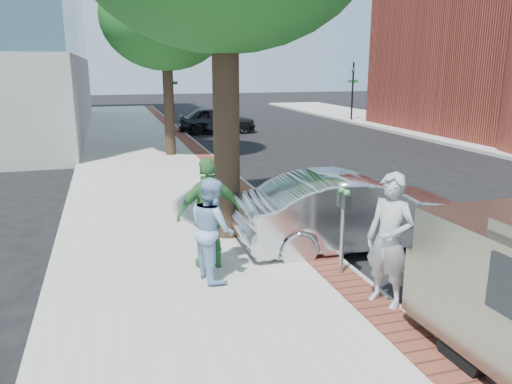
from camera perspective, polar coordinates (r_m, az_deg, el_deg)
name	(u,v)px	position (r m, az deg, el deg)	size (l,w,h in m)	color
ground	(286,273)	(8.88, 3.50, -9.26)	(120.00, 120.00, 0.00)	black
sidewalk	(155,179)	(16.08, -11.43, 1.48)	(5.00, 60.00, 0.15)	#9E9991
brick_strip	(223,172)	(16.39, -3.77, 2.26)	(0.60, 60.00, 0.01)	brown
curb	(234,174)	(16.49, -2.58, 2.06)	(0.10, 60.00, 0.15)	gray
signal_near	(172,89)	(29.91, -9.59, 11.52)	(0.70, 0.15, 3.80)	black
signal_far	(353,87)	(33.40, 10.99, 11.72)	(0.70, 0.15, 3.80)	black
tree_far	(165,17)	(19.86, -10.34, 19.06)	(4.80, 4.80, 7.14)	black
parking_meter	(343,213)	(8.25, 9.95, -2.41)	(0.12, 0.32, 1.47)	gray
person_gray	(390,240)	(7.37, 15.02, -5.35)	(0.71, 0.47, 1.96)	#9A9B9F
person_officer	(212,229)	(8.06, -5.03, -4.22)	(0.82, 0.64, 1.69)	#8DB3DA
person_green	(209,214)	(8.47, -5.34, -2.50)	(1.12, 0.47, 1.92)	#3B823D
sedan_silver	(353,211)	(10.00, 11.03, -2.19)	(1.60, 4.60, 1.51)	silver
bg_car	(217,120)	(27.43, -4.49, 8.23)	(1.69, 4.19, 1.43)	black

